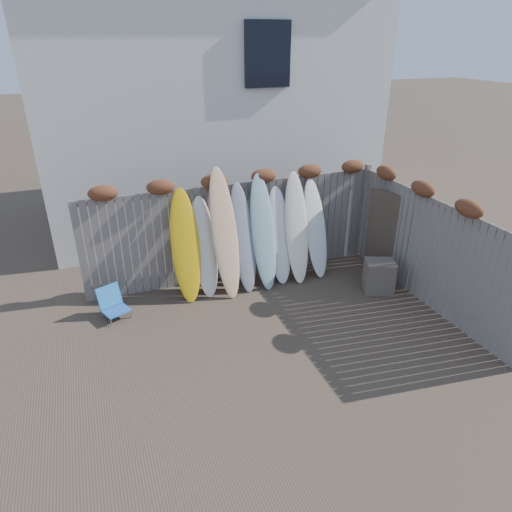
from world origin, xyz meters
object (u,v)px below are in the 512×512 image
object	(u,v)px
wooden_crate	(379,276)
surfboard_0	(185,246)
beach_chair	(113,303)
lattice_panel	(392,237)

from	to	relation	value
wooden_crate	surfboard_0	world-z (taller)	surfboard_0
beach_chair	wooden_crate	xyz separation A→B (m)	(4.96, -0.91, 0.06)
beach_chair	lattice_panel	size ratio (longest dim) A/B	0.33
wooden_crate	surfboard_0	distance (m)	3.79
surfboard_0	wooden_crate	bearing A→B (deg)	-13.41
surfboard_0	beach_chair	bearing A→B (deg)	-164.61
lattice_panel	surfboard_0	size ratio (longest dim) A/B	0.82
beach_chair	surfboard_0	size ratio (longest dim) A/B	0.27
beach_chair	lattice_panel	xyz separation A→B (m)	(5.51, -0.45, 0.63)
lattice_panel	surfboard_0	world-z (taller)	surfboard_0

